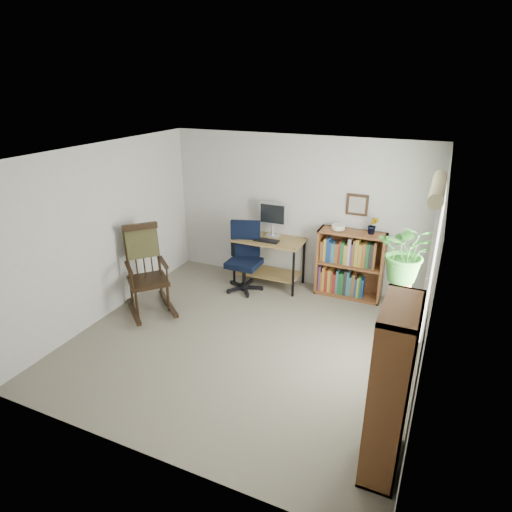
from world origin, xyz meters
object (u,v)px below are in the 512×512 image
at_px(desk, 269,262).
at_px(rocking_chair, 147,270).
at_px(office_chair, 244,258).
at_px(low_bookshelf, 350,264).
at_px(tall_bookshelf, 390,390).

distance_m(desk, rocking_chair, 1.98).
relative_size(office_chair, low_bookshelf, 1.05).
xyz_separation_m(desk, tall_bookshelf, (2.26, -2.92, 0.39)).
relative_size(office_chair, tall_bookshelf, 0.71).
bearing_deg(tall_bookshelf, desk, 127.74).
bearing_deg(low_bookshelf, desk, -174.68).
bearing_deg(office_chair, desk, 34.00).
bearing_deg(office_chair, rocking_chair, -148.72).
bearing_deg(office_chair, tall_bookshelf, -62.95).
xyz_separation_m(desk, office_chair, (-0.28, -0.36, 0.16)).
distance_m(desk, office_chair, 0.48).
relative_size(office_chair, rocking_chair, 0.87).
xyz_separation_m(office_chair, tall_bookshelf, (2.54, -2.56, 0.23)).
bearing_deg(office_chair, low_bookshelf, -0.80).
height_order(desk, office_chair, office_chair).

